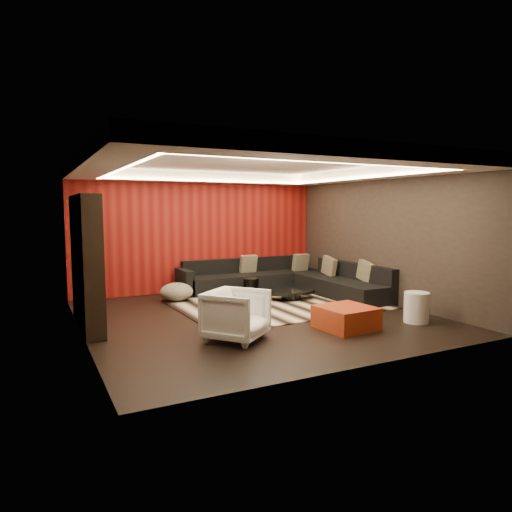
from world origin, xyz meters
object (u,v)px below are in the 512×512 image
coffee_table (291,295)px  drum_stool (251,287)px  white_side_table (417,307)px  orange_ottoman (346,318)px  armchair (236,315)px  sectional_sofa (286,281)px

coffee_table → drum_stool: 0.94m
coffee_table → white_side_table: (0.95, -2.64, 0.15)m
white_side_table → orange_ottoman: white_side_table is taller
armchair → drum_stool: bearing=21.0°
orange_ottoman → sectional_sofa: 3.39m
white_side_table → sectional_sofa: size_ratio=0.15×
drum_stool → sectional_sofa: 1.03m
armchair → sectional_sofa: 4.08m
coffee_table → white_side_table: 2.81m
armchair → white_side_table: bearing=-46.7°
orange_ottoman → drum_stool: bearing=94.0°
armchair → orange_ottoman: bearing=-45.7°
drum_stool → white_side_table: bearing=-64.6°
armchair → coffee_table: bearing=4.8°
white_side_table → armchair: bearing=172.4°
orange_ottoman → armchair: armchair is taller
drum_stool → orange_ottoman: 3.12m
coffee_table → white_side_table: white_side_table is taller
orange_ottoman → sectional_sofa: sectional_sofa is taller
coffee_table → drum_stool: (-0.63, 0.69, 0.11)m
orange_ottoman → armchair: size_ratio=0.99×
coffee_table → orange_ottoman: (-0.41, -2.42, 0.07)m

